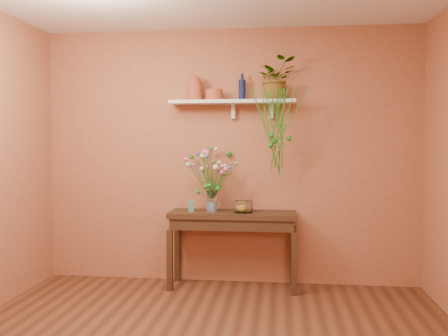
# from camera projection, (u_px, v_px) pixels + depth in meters

# --- Properties ---
(room) EXTENTS (4.04, 4.04, 2.70)m
(room) POSITION_uv_depth(u_px,v_px,m) (197.00, 165.00, 3.15)
(room) COLOR brown
(room) RESTS_ON ground
(sideboard) EXTENTS (1.30, 0.42, 0.79)m
(sideboard) POSITION_uv_depth(u_px,v_px,m) (233.00, 223.00, 4.93)
(sideboard) COLOR #3C2817
(sideboard) RESTS_ON ground
(wall_shelf) EXTENTS (1.30, 0.24, 0.19)m
(wall_shelf) POSITION_uv_depth(u_px,v_px,m) (233.00, 102.00, 4.97)
(wall_shelf) COLOR white
(wall_shelf) RESTS_ON room
(terracotta_jug) EXTENTS (0.16, 0.16, 0.26)m
(terracotta_jug) POSITION_uv_depth(u_px,v_px,m) (195.00, 88.00, 4.98)
(terracotta_jug) COLOR #B54E33
(terracotta_jug) RESTS_ON wall_shelf
(terracotta_pot) EXTENTS (0.20, 0.20, 0.11)m
(terracotta_pot) POSITION_uv_depth(u_px,v_px,m) (214.00, 95.00, 4.97)
(terracotta_pot) COLOR #B54E33
(terracotta_pot) RESTS_ON wall_shelf
(blue_bottle) EXTENTS (0.09, 0.09, 0.27)m
(blue_bottle) POSITION_uv_depth(u_px,v_px,m) (242.00, 89.00, 4.98)
(blue_bottle) COLOR #10163E
(blue_bottle) RESTS_ON wall_shelf
(spider_plant) EXTENTS (0.48, 0.45, 0.43)m
(spider_plant) POSITION_uv_depth(u_px,v_px,m) (275.00, 79.00, 4.90)
(spider_plant) COLOR #1D7B1A
(spider_plant) RESTS_ON wall_shelf
(plant_fronds) EXTENTS (0.56, 0.40, 0.88)m
(plant_fronds) POSITION_uv_depth(u_px,v_px,m) (276.00, 131.00, 4.75)
(plant_fronds) COLOR #1D7B1A
(plant_fronds) RESTS_ON wall_shelf
(glass_vase) EXTENTS (0.11, 0.11, 0.22)m
(glass_vase) POSITION_uv_depth(u_px,v_px,m) (212.00, 202.00, 4.94)
(glass_vase) COLOR white
(glass_vase) RESTS_ON sideboard
(bouquet) EXTENTS (0.54, 0.48, 0.54)m
(bouquet) POSITION_uv_depth(u_px,v_px,m) (211.00, 168.00, 4.91)
(bouquet) COLOR #386B28
(bouquet) RESTS_ON glass_vase
(glass_bowl) EXTENTS (0.20, 0.20, 0.12)m
(glass_bowl) POSITION_uv_depth(u_px,v_px,m) (243.00, 207.00, 4.89)
(glass_bowl) COLOR white
(glass_bowl) RESTS_ON sideboard
(lemon) EXTENTS (0.08, 0.08, 0.08)m
(lemon) POSITION_uv_depth(u_px,v_px,m) (242.00, 208.00, 4.90)
(lemon) COLOR gold
(lemon) RESTS_ON glass_bowl
(carton) EXTENTS (0.07, 0.06, 0.11)m
(carton) POSITION_uv_depth(u_px,v_px,m) (191.00, 206.00, 4.92)
(carton) COLOR #367081
(carton) RESTS_ON sideboard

